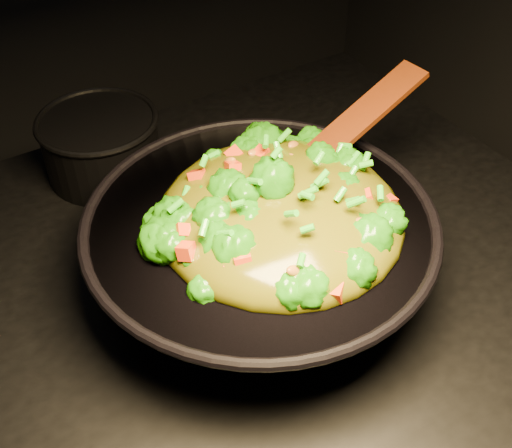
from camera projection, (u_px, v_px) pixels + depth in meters
stovetop at (219, 440)px, 1.23m from camera, size 1.20×0.90×0.90m
wok at (260, 254)px, 0.88m from camera, size 0.49×0.49×0.13m
stir_fry at (281, 187)px, 0.80m from camera, size 0.36×0.36×0.11m
spatula at (339, 136)px, 0.89m from camera, size 0.29×0.07×0.12m
back_pot at (101, 146)px, 1.08m from camera, size 0.23×0.23×0.11m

